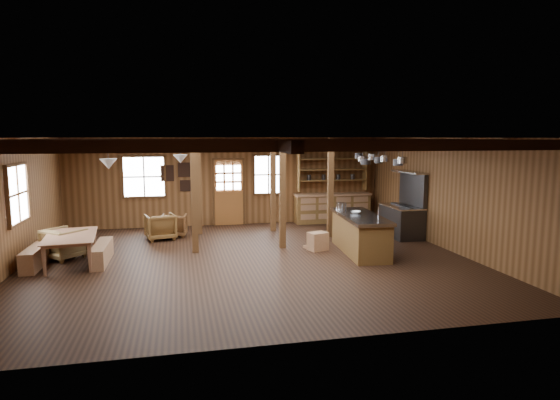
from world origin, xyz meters
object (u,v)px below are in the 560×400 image
(commercial_range, at_px, (403,215))
(dining_table, at_px, (73,250))
(armchair_c, at_px, (64,243))
(armchair_a, at_px, (160,227))
(armchair_b, at_px, (174,225))
(kitchen_island, at_px, (360,233))

(commercial_range, height_order, dining_table, commercial_range)
(commercial_range, xyz_separation_m, armchair_c, (-8.85, -0.60, -0.25))
(armchair_a, bearing_deg, commercial_range, 157.88)
(commercial_range, bearing_deg, dining_table, -172.44)
(armchair_b, height_order, armchair_c, armchair_c)
(kitchen_island, relative_size, commercial_range, 1.38)
(armchair_a, xyz_separation_m, armchair_c, (-2.11, -1.66, 0.01))
(commercial_range, distance_m, armchair_b, 6.53)
(commercial_range, height_order, armchair_a, commercial_range)
(kitchen_island, xyz_separation_m, dining_table, (-6.64, 0.37, -0.15))
(kitchen_island, height_order, armchair_b, kitchen_island)
(dining_table, distance_m, armchair_a, 2.84)
(kitchen_island, height_order, commercial_range, commercial_range)
(kitchen_island, relative_size, armchair_b, 3.66)
(armchair_b, bearing_deg, kitchen_island, 153.57)
(armchair_b, relative_size, armchair_c, 0.88)
(commercial_range, relative_size, armchair_a, 2.38)
(kitchen_island, distance_m, armchair_b, 5.32)
(commercial_range, xyz_separation_m, armchair_b, (-6.37, 1.38, -0.29))
(kitchen_island, bearing_deg, armchair_c, 177.48)
(kitchen_island, distance_m, armchair_c, 7.00)
(commercial_range, distance_m, armchair_c, 8.87)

